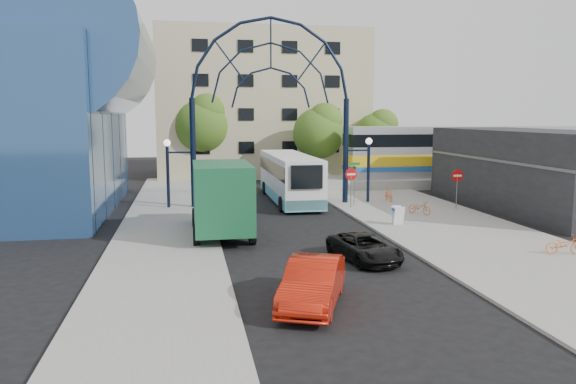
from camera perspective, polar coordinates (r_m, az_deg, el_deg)
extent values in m
plane|color=black|center=(23.37, 3.54, -6.87)|extent=(120.00, 120.00, 0.00)
cube|color=gray|center=(29.81, 16.77, -3.86)|extent=(8.00, 56.00, 0.12)
cube|color=gray|center=(28.57, -12.24, -4.21)|extent=(5.00, 50.00, 0.12)
cylinder|color=black|center=(36.03, -9.61, 3.85)|extent=(0.36, 0.36, 7.00)
cylinder|color=black|center=(37.51, 5.88, 4.07)|extent=(0.36, 0.36, 7.00)
cylinder|color=black|center=(36.17, -12.10, 1.42)|extent=(0.20, 0.20, 4.00)
cylinder|color=black|center=(38.12, 8.16, 1.83)|extent=(0.20, 0.20, 4.00)
sphere|color=white|center=(36.00, -12.20, 4.90)|extent=(0.44, 0.44, 0.44)
sphere|color=white|center=(37.95, 8.22, 5.13)|extent=(0.44, 0.44, 0.44)
cylinder|color=slate|center=(35.77, 6.41, 0.21)|extent=(0.06, 0.06, 2.20)
cylinder|color=red|center=(35.65, 6.44, 1.81)|extent=(0.80, 0.04, 0.80)
cube|color=white|center=(35.63, 6.45, 1.80)|extent=(0.55, 0.02, 0.12)
cylinder|color=slate|center=(36.24, 16.77, 0.03)|extent=(0.06, 0.06, 2.20)
cylinder|color=red|center=(36.13, 16.83, 1.60)|extent=(0.76, 0.04, 0.76)
cube|color=white|center=(36.10, 16.85, 1.59)|extent=(0.55, 0.02, 0.12)
cylinder|color=slate|center=(36.42, 6.75, 0.82)|extent=(0.05, 0.05, 2.80)
cube|color=#146626|center=(36.28, 6.79, 2.86)|extent=(0.70, 0.03, 0.18)
cube|color=#146626|center=(36.31, 6.78, 2.46)|extent=(0.03, 0.70, 0.18)
cube|color=white|center=(30.33, 11.22, -2.40)|extent=(0.55, 0.26, 0.99)
cube|color=white|center=(30.66, 10.98, -2.29)|extent=(0.55, 0.26, 0.99)
cube|color=#1E59A5|center=(30.44, 11.11, -1.73)|extent=(0.55, 0.42, 0.14)
cylinder|color=navy|center=(37.74, -20.87, 13.52)|extent=(9.00, 16.00, 9.00)
cube|color=black|center=(38.64, 23.46, 2.09)|extent=(6.00, 16.00, 5.00)
cube|color=#C6B889|center=(57.44, -2.92, 8.88)|extent=(20.00, 12.00, 14.00)
cube|color=gray|center=(51.09, 19.62, 1.15)|extent=(32.00, 5.00, 0.80)
cube|color=#B7B7BC|center=(50.88, 19.75, 3.95)|extent=(25.00, 3.00, 4.20)
cube|color=gold|center=(50.92, 19.72, 3.28)|extent=(25.10, 3.05, 0.90)
cube|color=black|center=(50.83, 19.80, 5.07)|extent=(25.05, 3.05, 1.00)
cube|color=#1E59A5|center=(50.97, 19.68, 2.49)|extent=(25.10, 3.05, 0.35)
cylinder|color=#382314|center=(49.51, 3.08, 2.40)|extent=(0.36, 0.36, 2.52)
sphere|color=#3B5F19|center=(49.32, 3.11, 5.96)|extent=(4.48, 4.48, 4.48)
sphere|color=#3B5F19|center=(49.12, 3.77, 7.26)|extent=(3.08, 3.08, 3.08)
cylinder|color=#382314|center=(52.16, -8.72, 2.79)|extent=(0.36, 0.36, 2.88)
sphere|color=#3B5F19|center=(51.97, -8.80, 6.66)|extent=(5.12, 5.12, 5.12)
sphere|color=#3B5F19|center=(51.68, -8.26, 8.09)|extent=(3.52, 3.52, 3.52)
cylinder|color=#382314|center=(53.12, 8.89, 2.59)|extent=(0.36, 0.36, 2.34)
sphere|color=#3B5F19|center=(52.94, 8.95, 5.67)|extent=(4.16, 4.16, 4.16)
sphere|color=#3B5F19|center=(52.80, 9.60, 6.78)|extent=(2.86, 2.86, 2.86)
cube|color=white|center=(38.81, 0.15, 1.66)|extent=(2.65, 11.57, 2.91)
cube|color=#5CC1CE|center=(38.96, 0.15, -0.11)|extent=(2.68, 11.57, 0.70)
cube|color=black|center=(38.75, 0.15, 2.54)|extent=(2.70, 11.34, 0.90)
cube|color=black|center=(33.04, 1.93, 1.54)|extent=(1.90, 0.15, 1.41)
cube|color=black|center=(44.45, -1.14, 2.24)|extent=(2.41, 0.20, 1.61)
cylinder|color=black|center=(42.29, -2.37, 0.42)|extent=(0.29, 0.97, 0.96)
cylinder|color=black|center=(42.69, 0.96, 0.49)|extent=(0.29, 0.97, 0.96)
cylinder|color=black|center=(34.59, -0.65, -1.23)|extent=(0.29, 0.97, 0.96)
cylinder|color=black|center=(35.08, 3.39, -1.12)|extent=(0.29, 0.97, 0.96)
cube|color=black|center=(30.28, -7.06, -1.18)|extent=(2.56, 2.67, 2.44)
cube|color=black|center=(31.52, -7.21, 0.09)|extent=(2.22, 0.12, 1.11)
cube|color=#165532|center=(26.87, -6.71, -0.41)|extent=(2.68, 5.11, 3.10)
cylinder|color=black|center=(30.03, -9.44, -2.63)|extent=(0.29, 1.06, 1.06)
cylinder|color=black|center=(30.16, -4.59, -2.51)|extent=(0.29, 1.06, 1.06)
cylinder|color=black|center=(25.79, -9.30, -4.35)|extent=(0.29, 1.06, 1.06)
cylinder|color=black|center=(25.94, -3.65, -4.19)|extent=(0.29, 1.06, 1.06)
imported|color=black|center=(23.22, 7.77, -5.62)|extent=(2.59, 4.28, 1.11)
imported|color=#B81B0B|center=(17.74, 2.54, -9.18)|extent=(3.12, 4.74, 1.48)
imported|color=orange|center=(34.01, 13.21, -1.53)|extent=(1.27, 1.58, 0.81)
imported|color=orange|center=(38.78, 10.19, -0.24)|extent=(0.48, 1.52, 0.91)
imported|color=orange|center=(26.34, 26.26, -4.81)|extent=(1.64, 0.82, 0.82)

